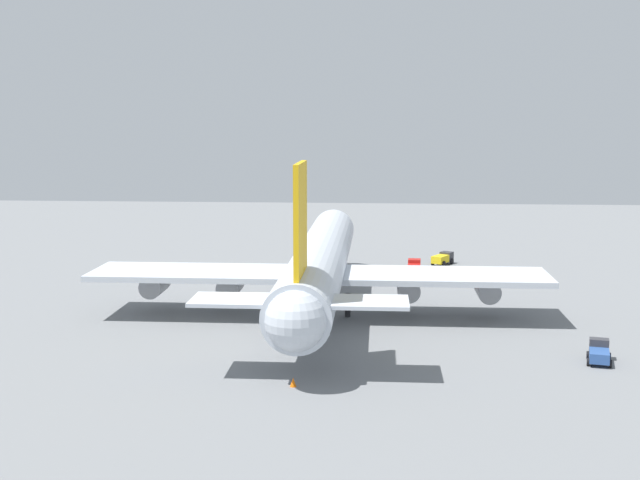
{
  "coord_description": "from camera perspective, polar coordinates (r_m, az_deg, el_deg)",
  "views": [
    {
      "loc": [
        -102.84,
        -7.4,
        24.34
      ],
      "look_at": [
        0.0,
        0.0,
        9.1
      ],
      "focal_mm": 46.53,
      "sensor_mm": 36.0,
      "label": 1
    }
  ],
  "objects": [
    {
      "name": "ground_plane",
      "position": [
        105.94,
        -0.0,
        -4.87
      ],
      "size": [
        269.37,
        269.37,
        0.0
      ],
      "primitive_type": "plane",
      "color": "slate"
    },
    {
      "name": "cargo_airplane",
      "position": [
        104.49,
        -0.01,
        -1.61
      ],
      "size": [
        67.34,
        56.04,
        20.21
      ],
      "color": "silver",
      "rests_on": "ground_plane"
    },
    {
      "name": "baggage_tug",
      "position": [
        129.73,
        6.49,
        -1.92
      ],
      "size": [
        5.04,
        2.63,
        2.35
      ],
      "color": "#B21E19",
      "rests_on": "ground_plane"
    },
    {
      "name": "maintenance_van",
      "position": [
        139.94,
        8.44,
        -1.25
      ],
      "size": [
        5.06,
        4.04,
        1.97
      ],
      "color": "#333338",
      "rests_on": "ground_plane"
    },
    {
      "name": "cargo_loader",
      "position": [
        88.37,
        18.65,
        -7.35
      ],
      "size": [
        4.4,
        3.03,
        2.13
      ],
      "color": "#333338",
      "rests_on": "ground_plane"
    },
    {
      "name": "safety_cone_nose",
      "position": [
        135.55,
        0.46,
        -1.78
      ],
      "size": [
        0.5,
        0.5,
        0.71
      ],
      "primitive_type": "cone",
      "color": "orange",
      "rests_on": "ground_plane"
    },
    {
      "name": "safety_cone_tail",
      "position": [
        76.76,
        -1.86,
        -9.75
      ],
      "size": [
        0.59,
        0.59,
        0.85
      ],
      "primitive_type": "cone",
      "color": "orange",
      "rests_on": "ground_plane"
    }
  ]
}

